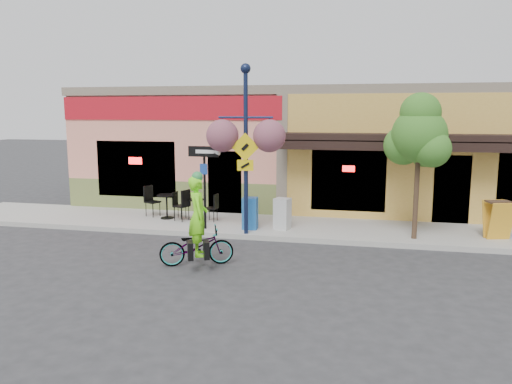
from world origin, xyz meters
TOP-DOWN VIEW (x-y plane):
  - ground at (0.00, 0.00)m, footprint 90.00×90.00m
  - sidewalk at (0.00, 2.00)m, footprint 24.00×3.00m
  - curb at (0.00, 0.55)m, footprint 24.00×0.12m
  - building at (0.00, 7.50)m, footprint 18.20×8.20m
  - bicycle at (-2.13, -2.05)m, footprint 1.86×1.25m
  - cyclist_rider at (-2.08, -2.05)m, footprint 0.69×0.82m
  - lamp_post at (-1.57, 0.65)m, footprint 1.59×0.76m
  - one_way_sign at (-2.92, 0.98)m, footprint 0.96×0.27m
  - cafe_set_left at (-4.60, 2.09)m, footprint 1.92×1.43m
  - cafe_set_right at (-3.61, 2.07)m, footprint 1.56×0.89m
  - newspaper_box_blue at (-1.59, 1.24)m, footprint 0.44×0.40m
  - newspaper_box_grey at (-0.64, 1.42)m, footprint 0.52×0.49m
  - street_tree at (3.12, 1.10)m, footprint 2.03×2.03m
  - sandwich_board at (5.41, 1.41)m, footprint 0.74×0.62m

SIDE VIEW (x-z plane):
  - ground at x=0.00m, z-range 0.00..0.00m
  - sidewalk at x=0.00m, z-range 0.00..0.15m
  - curb at x=0.00m, z-range 0.00..0.15m
  - bicycle at x=-2.13m, z-range 0.00..0.93m
  - cafe_set_right at x=-3.61m, z-range 0.15..1.05m
  - newspaper_box_grey at x=-0.64m, z-range 0.15..1.09m
  - newspaper_box_blue at x=-1.59m, z-range 0.15..1.11m
  - cafe_set_left at x=-4.60m, z-range 0.15..1.18m
  - sandwich_board at x=5.41m, z-range 0.15..1.21m
  - cyclist_rider at x=-2.08m, z-range 0.00..1.90m
  - one_way_sign at x=-2.92m, z-range 0.15..2.63m
  - street_tree at x=3.12m, z-range 0.15..4.19m
  - building at x=0.00m, z-range 0.00..4.50m
  - lamp_post at x=-1.57m, z-range 0.15..4.96m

